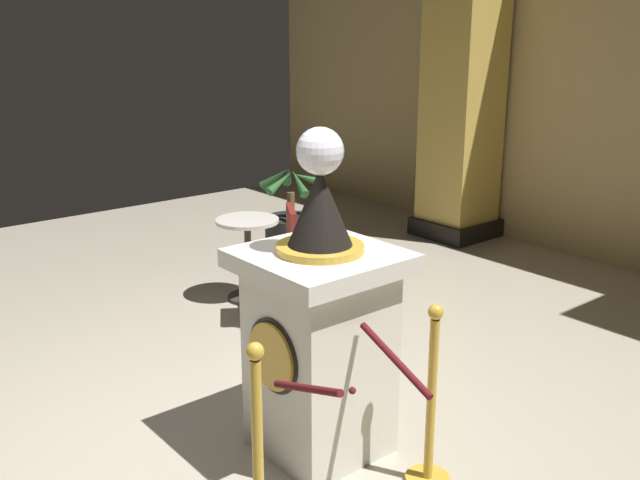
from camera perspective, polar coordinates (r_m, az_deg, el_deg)
The scene contains 8 objects.
ground_plane at distance 4.42m, azimuth -6.79°, elevation -15.68°, with size 11.52×11.52×0.00m, color #B2A893.
pedestal_clock at distance 4.02m, azimuth -0.04°, elevation -7.18°, with size 0.79×0.79×1.86m.
stanchion_far at distance 3.94m, azimuth 8.69°, elevation -14.06°, with size 0.24×0.24×1.02m.
velvet_rope at distance 3.44m, azimuth 2.58°, elevation -10.49°, with size 0.57×0.60×0.21m.
column_left at distance 8.29m, azimuth 11.25°, elevation 12.29°, with size 0.82×0.82×3.58m.
potted_palm_left at distance 7.65m, azimuth -2.30°, elevation 0.90°, with size 0.70×0.70×0.97m.
cafe_table at distance 6.38m, azimuth -5.70°, elevation -0.67°, with size 0.55×0.55×0.74m.
cafe_chair_red at distance 5.84m, azimuth -3.17°, elevation -1.18°, with size 0.55×0.55×0.96m.
Camera 1 is at (3.18, -1.98, 2.35)m, focal length 40.59 mm.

